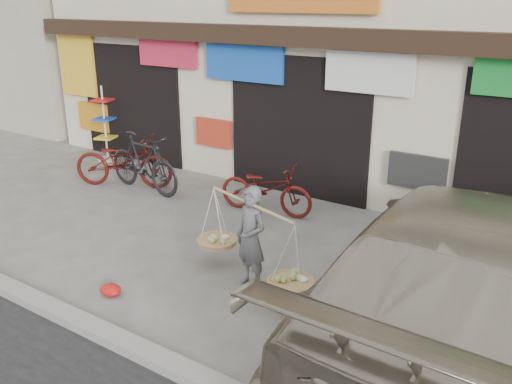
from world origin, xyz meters
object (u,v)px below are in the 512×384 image
Objects in this scene: bike_0 at (124,161)px; suv at (470,269)px; street_vendor at (251,243)px; bike_2 at (266,188)px; bike_1 at (143,163)px; display_rack at (105,131)px.

suv reaches higher than bike_0.
street_vendor is 1.16× the size of bike_2.
bike_1 is 6.86m from suv.
bike_2 is at bearing -8.43° from display_rack.
display_rack is (-5.03, 0.75, 0.25)m from bike_2.
suv is (3.96, -2.00, 0.41)m from bike_2.
bike_1 is at bearing -12.88° from suv.
street_vendor is 4.46m from bike_1.
street_vendor is 1.16× the size of display_rack.
suv is (7.19, -1.60, 0.33)m from bike_0.
bike_2 is at bearing -76.72° from bike_1.
bike_0 is at bearing -32.26° from display_rack.
suv is at bearing -16.96° from display_rack.
bike_0 is at bearing 89.11° from bike_2.
bike_0 is 1.05× the size of bike_1.
display_rack is (-9.00, 2.74, -0.15)m from suv.
bike_1 reaches higher than bike_2.
display_rack is at bearing 73.75° from bike_2.
street_vendor reaches higher than bike_2.
bike_0 is 7.38m from suv.
street_vendor is at bearing -138.23° from bike_0.
display_rack is (-6.32, 3.12, 0.08)m from street_vendor.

